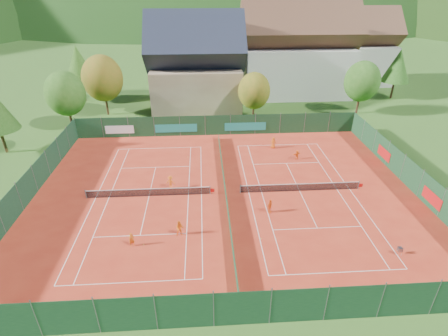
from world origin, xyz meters
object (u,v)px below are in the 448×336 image
(hotel_block_b, at_px, (352,51))
(player_left_mid, at_px, (180,228))
(player_right_far_a, at_px, (273,143))
(hotel_block_a, at_px, (297,55))
(player_right_far_b, at_px, (297,155))
(player_right_near, at_px, (270,206))
(player_left_far, at_px, (170,182))
(player_left_near, at_px, (132,240))
(chalet, at_px, (196,68))
(ball_hopper, at_px, (400,249))

(hotel_block_b, bearing_deg, player_left_mid, -124.25)
(player_right_far_a, bearing_deg, hotel_block_a, -98.71)
(hotel_block_b, bearing_deg, hotel_block_a, -150.26)
(hotel_block_a, bearing_deg, player_left_mid, -115.64)
(hotel_block_a, distance_m, player_right_far_b, 29.99)
(hotel_block_b, xyz_separation_m, player_right_far_a, (-22.83, -33.07, -5.83))
(hotel_block_b, xyz_separation_m, player_right_near, (-25.93, -47.68, -5.89))
(hotel_block_b, relative_size, player_right_near, 11.79)
(player_left_mid, distance_m, player_left_far, 8.21)
(hotel_block_b, height_order, player_right_near, hotel_block_b)
(hotel_block_a, relative_size, player_right_near, 14.74)
(player_right_near, bearing_deg, player_left_far, 100.96)
(player_left_near, height_order, player_left_far, player_left_far)
(hotel_block_a, height_order, player_left_near, hotel_block_a)
(hotel_block_a, xyz_separation_m, player_right_near, (-11.93, -39.68, -6.65))
(player_left_far, bearing_deg, chalet, -81.00)
(chalet, bearing_deg, hotel_block_b, 22.99)
(chalet, xyz_separation_m, player_right_near, (7.07, -33.68, -5.89))
(player_right_far_b, bearing_deg, player_right_far_a, -73.32)
(chalet, bearing_deg, player_right_far_a, -61.94)
(ball_hopper, relative_size, player_right_near, 0.55)
(chalet, relative_size, player_left_far, 10.88)
(chalet, relative_size, player_right_far_b, 13.26)
(hotel_block_a, distance_m, hotel_block_b, 16.14)
(hotel_block_a, xyz_separation_m, player_right_far_a, (-8.83, -25.07, -6.60))
(player_left_near, height_order, player_right_far_b, player_left_near)
(player_left_far, bearing_deg, ball_hopper, 163.57)
(hotel_block_a, distance_m, ball_hopper, 46.78)
(player_right_near, bearing_deg, hotel_block_b, 10.06)
(player_left_far, bearing_deg, player_right_far_a, -129.39)
(hotel_block_b, height_order, player_left_far, hotel_block_b)
(hotel_block_b, relative_size, player_left_far, 11.60)
(player_left_mid, distance_m, player_right_far_a, 21.01)
(hotel_block_b, distance_m, player_left_mid, 61.48)
(player_left_near, xyz_separation_m, player_left_far, (2.61, 9.24, 0.08))
(player_left_far, bearing_deg, player_left_near, 88.89)
(hotel_block_a, relative_size, player_left_far, 14.50)
(hotel_block_b, distance_m, player_right_far_b, 42.27)
(ball_hopper, height_order, player_right_far_a, player_right_far_a)
(hotel_block_a, bearing_deg, chalet, -162.47)
(player_right_near, bearing_deg, chalet, 50.46)
(ball_hopper, relative_size, player_left_mid, 0.53)
(chalet, relative_size, hotel_block_b, 0.94)
(player_left_near, relative_size, player_right_far_b, 1.08)
(player_left_mid, bearing_deg, player_right_far_b, 43.27)
(hotel_block_a, distance_m, player_left_far, 41.35)
(player_left_far, height_order, player_right_near, player_left_far)
(chalet, xyz_separation_m, hotel_block_a, (19.00, 6.00, 0.76))
(player_left_near, relative_size, player_right_near, 0.90)
(hotel_block_a, xyz_separation_m, player_left_mid, (-20.44, -42.59, -6.63))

